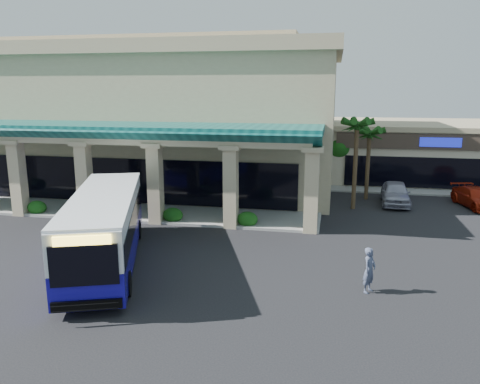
% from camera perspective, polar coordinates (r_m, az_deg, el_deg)
% --- Properties ---
extents(ground, '(110.00, 110.00, 0.00)m').
position_cam_1_polar(ground, '(22.54, -7.79, -7.81)').
color(ground, black).
extents(main_building, '(30.80, 14.80, 11.35)m').
position_cam_1_polar(main_building, '(39.03, -11.49, 9.15)').
color(main_building, tan).
rests_on(main_building, ground).
extents(arcade, '(30.00, 6.20, 5.70)m').
position_cam_1_polar(arcade, '(31.10, -17.83, 2.77)').
color(arcade, '#0C4B49').
rests_on(arcade, ground).
extents(strip_mall, '(22.50, 12.50, 4.90)m').
position_cam_1_polar(strip_mall, '(45.55, 25.28, 4.58)').
color(strip_mall, beige).
rests_on(strip_mall, ground).
extents(palm_0, '(2.40, 2.40, 6.60)m').
position_cam_1_polar(palm_0, '(31.27, 13.90, 3.89)').
color(palm_0, '#133C10').
rests_on(palm_0, ground).
extents(palm_1, '(2.40, 2.40, 5.80)m').
position_cam_1_polar(palm_1, '(34.35, 15.35, 3.88)').
color(palm_1, '#133C10').
rests_on(palm_1, ground).
extents(broadleaf_tree, '(2.60, 2.60, 4.81)m').
position_cam_1_polar(broadleaf_tree, '(39.29, 11.95, 4.36)').
color(broadleaf_tree, '#144B11').
rests_on(broadleaf_tree, ground).
extents(transit_bus, '(6.46, 11.67, 3.20)m').
position_cam_1_polar(transit_bus, '(21.95, -16.10, -4.36)').
color(transit_bus, '#160D9C').
rests_on(transit_bus, ground).
extents(pedestrian, '(0.70, 0.79, 1.80)m').
position_cam_1_polar(pedestrian, '(19.03, 15.49, -9.16)').
color(pedestrian, '#424A63').
rests_on(pedestrian, ground).
extents(car_silver, '(2.07, 4.66, 1.56)m').
position_cam_1_polar(car_silver, '(33.80, 18.41, -0.11)').
color(car_silver, '#9F9EB1').
rests_on(car_silver, ground).
extents(car_red, '(2.80, 4.80, 1.31)m').
position_cam_1_polar(car_red, '(34.99, 26.85, -0.63)').
color(car_red, '#A1200C').
rests_on(car_red, ground).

